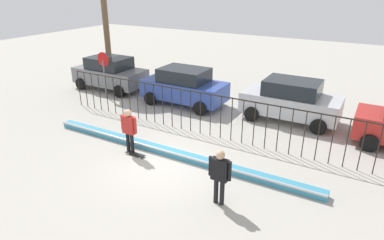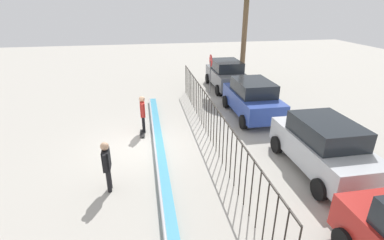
{
  "view_description": "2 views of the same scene",
  "coord_description": "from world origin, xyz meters",
  "px_view_note": "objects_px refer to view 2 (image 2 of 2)",
  "views": [
    {
      "loc": [
        6.1,
        -8.46,
        5.98
      ],
      "look_at": [
        0.46,
        1.41,
        1.24
      ],
      "focal_mm": 31.43,
      "sensor_mm": 36.0,
      "label": 1
    },
    {
      "loc": [
        10.56,
        0.23,
        5.63
      ],
      "look_at": [
        0.31,
        2.03,
        1.18
      ],
      "focal_mm": 26.33,
      "sensor_mm": 36.0,
      "label": 2
    }
  ],
  "objects_px": {
    "skateboard": "(142,133)",
    "stop_sign": "(210,69)",
    "camera_operator": "(107,162)",
    "parked_car_gray": "(226,74)",
    "parked_car_silver": "(323,146)",
    "skateboarder": "(143,111)",
    "parked_car_blue": "(252,98)"
  },
  "relations": [
    {
      "from": "skateboarder",
      "to": "parked_car_silver",
      "type": "height_order",
      "value": "parked_car_silver"
    },
    {
      "from": "camera_operator",
      "to": "parked_car_gray",
      "type": "relative_size",
      "value": 0.4
    },
    {
      "from": "parked_car_silver",
      "to": "parked_car_gray",
      "type": "bearing_deg",
      "value": -178.75
    },
    {
      "from": "parked_car_gray",
      "to": "parked_car_silver",
      "type": "distance_m",
      "value": 10.44
    },
    {
      "from": "stop_sign",
      "to": "parked_car_silver",
      "type": "bearing_deg",
      "value": 10.38
    },
    {
      "from": "parked_car_blue",
      "to": "parked_car_silver",
      "type": "xyz_separation_m",
      "value": [
        5.3,
        0.55,
        0.0
      ]
    },
    {
      "from": "skateboarder",
      "to": "skateboard",
      "type": "relative_size",
      "value": 2.17
    },
    {
      "from": "skateboard",
      "to": "parked_car_silver",
      "type": "relative_size",
      "value": 0.19
    },
    {
      "from": "stop_sign",
      "to": "skateboarder",
      "type": "bearing_deg",
      "value": -39.66
    },
    {
      "from": "skateboarder",
      "to": "skateboard",
      "type": "xyz_separation_m",
      "value": [
        0.27,
        -0.08,
        -0.98
      ]
    },
    {
      "from": "skateboard",
      "to": "parked_car_blue",
      "type": "xyz_separation_m",
      "value": [
        -1.28,
        5.67,
        0.91
      ]
    },
    {
      "from": "parked_car_blue",
      "to": "parked_car_silver",
      "type": "bearing_deg",
      "value": 2.3
    },
    {
      "from": "skateboarder",
      "to": "parked_car_blue",
      "type": "bearing_deg",
      "value": 128.38
    },
    {
      "from": "parked_car_blue",
      "to": "parked_car_silver",
      "type": "height_order",
      "value": "same"
    },
    {
      "from": "camera_operator",
      "to": "parked_car_blue",
      "type": "relative_size",
      "value": 0.4
    },
    {
      "from": "parked_car_gray",
      "to": "skateboarder",
      "type": "bearing_deg",
      "value": -46.17
    },
    {
      "from": "skateboard",
      "to": "parked_car_gray",
      "type": "relative_size",
      "value": 0.19
    },
    {
      "from": "camera_operator",
      "to": "parked_car_gray",
      "type": "bearing_deg",
      "value": -2.61
    },
    {
      "from": "parked_car_blue",
      "to": "parked_car_silver",
      "type": "distance_m",
      "value": 5.32
    },
    {
      "from": "skateboarder",
      "to": "parked_car_blue",
      "type": "height_order",
      "value": "parked_car_blue"
    },
    {
      "from": "skateboard",
      "to": "camera_operator",
      "type": "bearing_deg",
      "value": 6.31
    },
    {
      "from": "parked_car_gray",
      "to": "stop_sign",
      "type": "height_order",
      "value": "stop_sign"
    },
    {
      "from": "skateboard",
      "to": "parked_car_blue",
      "type": "distance_m",
      "value": 5.88
    },
    {
      "from": "parked_car_gray",
      "to": "stop_sign",
      "type": "relative_size",
      "value": 1.72
    },
    {
      "from": "parked_car_gray",
      "to": "parked_car_blue",
      "type": "bearing_deg",
      "value": -4.71
    },
    {
      "from": "skateboard",
      "to": "stop_sign",
      "type": "xyz_separation_m",
      "value": [
        -5.55,
        4.46,
        1.56
      ]
    },
    {
      "from": "parked_car_gray",
      "to": "parked_car_blue",
      "type": "height_order",
      "value": "same"
    },
    {
      "from": "parked_car_blue",
      "to": "skateboard",
      "type": "bearing_deg",
      "value": -80.83
    },
    {
      "from": "camera_operator",
      "to": "parked_car_silver",
      "type": "distance_m",
      "value": 7.28
    },
    {
      "from": "skateboarder",
      "to": "stop_sign",
      "type": "bearing_deg",
      "value": 168.45
    },
    {
      "from": "skateboarder",
      "to": "stop_sign",
      "type": "distance_m",
      "value": 6.88
    },
    {
      "from": "skateboard",
      "to": "stop_sign",
      "type": "height_order",
      "value": "stop_sign"
    }
  ]
}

